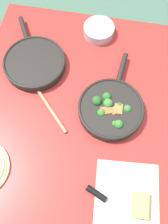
# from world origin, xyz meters

# --- Properties ---
(ground_plane) EXTENTS (14.00, 14.00, 0.00)m
(ground_plane) POSITION_xyz_m (0.00, 0.00, 0.00)
(ground_plane) COLOR #476B56
(dining_table_red) EXTENTS (1.13, 1.03, 0.72)m
(dining_table_red) POSITION_xyz_m (0.00, 0.00, 0.65)
(dining_table_red) COLOR #B72D28
(dining_table_red) RESTS_ON ground_plane
(skillet_broccoli) EXTENTS (0.43, 0.28, 0.07)m
(skillet_broccoli) POSITION_xyz_m (-0.03, 0.11, 0.75)
(skillet_broccoli) COLOR black
(skillet_broccoli) RESTS_ON dining_table_red
(skillet_eggs) EXTENTS (0.40, 0.29, 0.05)m
(skillet_eggs) POSITION_xyz_m (-0.20, -0.27, 0.75)
(skillet_eggs) COLOR black
(skillet_eggs) RESTS_ON dining_table_red
(wooden_spoon) EXTENTS (0.28, 0.27, 0.02)m
(wooden_spoon) POSITION_xyz_m (-0.06, -0.21, 0.73)
(wooden_spoon) COLOR tan
(wooden_spoon) RESTS_ON dining_table_red
(parchment_sheet) EXTENTS (0.36, 0.27, 0.00)m
(parchment_sheet) POSITION_xyz_m (0.35, 0.23, 0.72)
(parchment_sheet) COLOR beige
(parchment_sheet) RESTS_ON dining_table_red
(grater_knife) EXTENTS (0.13, 0.26, 0.02)m
(grater_knife) POSITION_xyz_m (0.34, 0.15, 0.73)
(grater_knife) COLOR silver
(grater_knife) RESTS_ON dining_table_red
(cheese_block) EXTENTS (0.10, 0.06, 0.04)m
(cheese_block) POSITION_xyz_m (0.33, 0.27, 0.74)
(cheese_block) COLOR #E0C15B
(cheese_block) RESTS_ON dining_table_red
(prep_bowl_steel) EXTENTS (0.15, 0.15, 0.05)m
(prep_bowl_steel) POSITION_xyz_m (-0.45, -0.01, 0.75)
(prep_bowl_steel) COLOR #B7B7BC
(prep_bowl_steel) RESTS_ON dining_table_red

